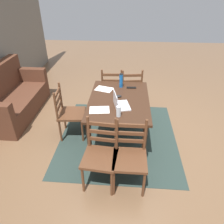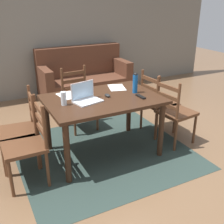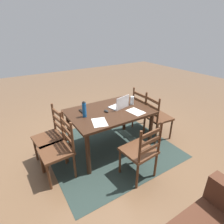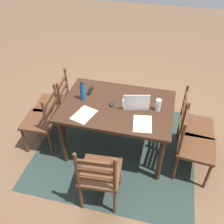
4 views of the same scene
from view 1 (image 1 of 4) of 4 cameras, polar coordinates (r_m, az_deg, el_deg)
ground_plane at (r=3.89m, az=1.70°, el=-6.56°), size 14.00×14.00×0.00m
area_rug at (r=3.89m, az=1.70°, el=-6.53°), size 2.20×2.05×0.01m
dining_table at (r=3.51m, az=1.87°, el=2.05°), size 1.41×0.97×0.77m
chair_left_far at (r=2.85m, az=-3.12°, el=-11.55°), size 0.48×0.48×0.95m
chair_left_near at (r=2.83m, az=4.80°, el=-11.94°), size 0.44×0.44×0.95m
chair_right_far at (r=4.49m, az=-0.02°, el=6.15°), size 0.46×0.46×0.95m
chair_far_head at (r=3.74m, az=-11.42°, el=-0.30°), size 0.47×0.47×0.95m
chair_right_near at (r=4.48m, az=5.02°, el=5.96°), size 0.49×0.49×0.95m
couch at (r=4.82m, az=-25.54°, el=3.32°), size 1.80×0.80×1.00m
laptop at (r=3.23m, az=1.92°, el=2.43°), size 0.36×0.29×0.23m
water_bottle at (r=3.81m, az=2.47°, el=8.63°), size 0.06×0.06×0.27m
drinking_glass at (r=2.98m, az=1.77°, el=0.19°), size 0.07×0.07×0.16m
computer_mouse at (r=3.51m, az=1.78°, el=4.29°), size 0.07×0.10×0.03m
tv_remote at (r=3.83m, az=5.23°, el=6.55°), size 0.05×0.17×0.02m
paper_stack_left at (r=3.17m, az=-3.40°, el=0.58°), size 0.25×0.32×0.00m
paper_stack_right at (r=3.79m, az=-2.16°, el=6.19°), size 0.29×0.34×0.00m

